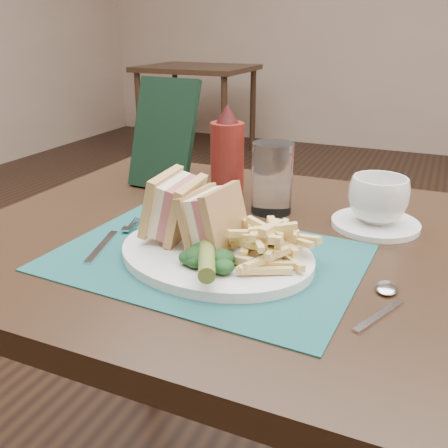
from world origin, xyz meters
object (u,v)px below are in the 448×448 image
Objects in this scene: table_bg_left at (198,111)px; placemat at (207,257)px; coffee_cup at (378,200)px; drinking_glass at (272,178)px; check_presenter at (164,134)px; table_main at (233,407)px; sandwich_half_a at (161,204)px; ketchup_bottle at (227,152)px; saucer at (375,224)px; sandwich_half_b at (201,215)px; plate at (216,254)px.

table_bg_left is 2.01× the size of placemat.
coffee_cup is (1.88, -3.05, 0.42)m from table_bg_left.
drinking_glass is 0.27m from check_presenter.
table_bg_left is 3.88× the size of check_presenter.
sandwich_half_a reaches higher than table_main.
ketchup_bottle is 0.80× the size of check_presenter.
coffee_cup reaches higher than saucer.
sandwich_half_a is at bearing -178.50° from sandwich_half_b.
coffee_cup is at bearing 31.26° from sandwich_half_a.
drinking_glass is (0.11, 0.21, -0.00)m from sandwich_half_a.
sandwich_half_a is 0.32m from check_presenter.
placemat is at bearing -46.80° from check_presenter.
table_main is at bearing -150.19° from saucer.
saucer is (0.20, 0.23, -0.00)m from plate.
check_presenter is at bearing 142.61° from table_main.
ketchup_bottle is at bearing -0.86° from check_presenter.
sandwich_half_b is 0.50× the size of ketchup_bottle.
ketchup_bottle reaches higher than table_bg_left.
sandwich_half_a is 1.09× the size of sandwich_half_b.
check_presenter reaches higher than plate.
sandwich_half_a is 0.78× the size of drinking_glass.
table_main is at bearing 42.85° from sandwich_half_a.
saucer is (0.30, 0.21, -0.06)m from sandwich_half_a.
drinking_glass is (0.01, 0.23, 0.06)m from plate.
plate is 2.31× the size of drinking_glass.
ketchup_bottle is at bearing 156.74° from drinking_glass.
plate is (0.02, -0.11, 0.38)m from table_main.
sandwich_half_a is at bearing 179.10° from plate.
table_main is 9.64× the size of sandwich_half_b.
check_presenter is (1.43, -2.99, 0.49)m from table_bg_left.
table_bg_left is at bearing 119.46° from check_presenter.
table_main is 3.88× the size of check_presenter.
table_main is 0.46m from drinking_glass.
placemat is 2.41× the size of ketchup_bottle.
check_presenter is at bearing 172.54° from coffee_cup.
coffee_cup is (0.21, 0.12, 0.42)m from table_main.
sandwich_half_a is at bearing -132.74° from table_main.
table_main is at bearing -62.86° from ketchup_bottle.
table_main is 8.93× the size of coffee_cup.
ketchup_bottle reaches higher than sandwich_half_b.
ketchup_bottle reaches higher than table_main.
drinking_glass reaches higher than coffee_cup.
sandwich_half_a reaches higher than sandwich_half_b.
check_presenter is (-0.25, 0.29, 0.10)m from plate.
plate is at bearing -130.52° from coffee_cup.
placemat is at bearing -72.63° from ketchup_bottle.
plate is 0.12m from sandwich_half_a.
coffee_cup is at bearing 47.25° from placemat.
table_main is 0.45m from sandwich_half_b.
table_main is at bearing 90.08° from placemat.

